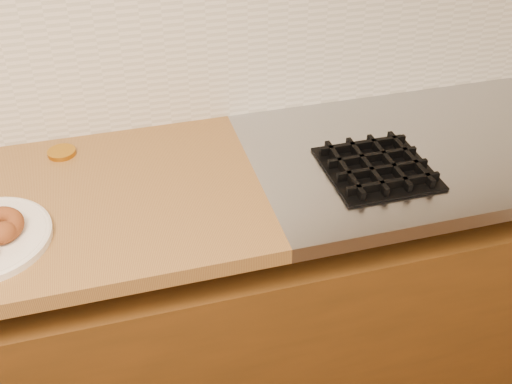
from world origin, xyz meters
TOP-DOWN VIEW (x-y plane):
  - base_cabinet at (0.00, 1.69)m, footprint 3.60×0.60m
  - stovetop at (1.15, 1.69)m, footprint 1.30×0.62m
  - backsplash at (0.00, 1.99)m, footprint 3.60×0.02m
  - burner_grates at (1.13, 1.61)m, footprint 0.91×0.26m
  - brass_jar_lid at (0.03, 1.89)m, footprint 0.07×0.07m

SIDE VIEW (x-z plane):
  - base_cabinet at x=0.00m, z-range 0.00..0.77m
  - stovetop at x=1.15m, z-range 0.86..0.90m
  - brass_jar_lid at x=0.03m, z-range 0.90..0.91m
  - burner_grates at x=1.13m, z-range 0.90..0.93m
  - backsplash at x=0.00m, z-range 0.90..1.50m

